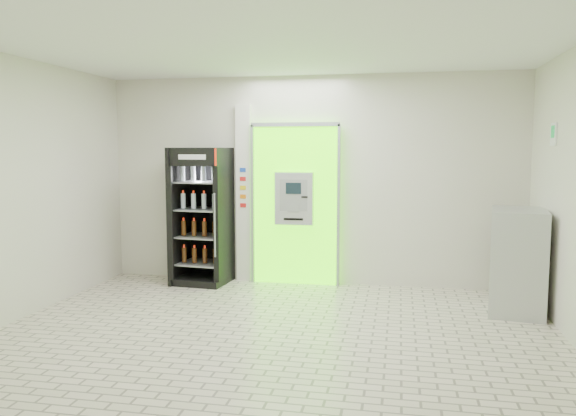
# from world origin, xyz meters

# --- Properties ---
(ground) EXTENTS (6.00, 6.00, 0.00)m
(ground) POSITION_xyz_m (0.00, 0.00, 0.00)
(ground) COLOR beige
(ground) RESTS_ON ground
(room_shell) EXTENTS (6.00, 6.00, 6.00)m
(room_shell) POSITION_xyz_m (0.00, 0.00, 1.84)
(room_shell) COLOR beige
(room_shell) RESTS_ON ground
(atm_assembly) EXTENTS (1.30, 0.24, 2.33)m
(atm_assembly) POSITION_xyz_m (-0.20, 2.41, 1.17)
(atm_assembly) COLOR #4BF800
(atm_assembly) RESTS_ON ground
(pillar) EXTENTS (0.22, 0.11, 2.60)m
(pillar) POSITION_xyz_m (-0.98, 2.45, 1.30)
(pillar) COLOR silver
(pillar) RESTS_ON ground
(beverage_cooler) EXTENTS (0.80, 0.74, 1.97)m
(beverage_cooler) POSITION_xyz_m (-1.54, 2.17, 0.95)
(beverage_cooler) COLOR black
(beverage_cooler) RESTS_ON ground
(steel_cabinet) EXTENTS (0.76, 1.01, 1.24)m
(steel_cabinet) POSITION_xyz_m (2.68, 1.52, 0.62)
(steel_cabinet) COLOR #B0B3B8
(steel_cabinet) RESTS_ON ground
(exit_sign) EXTENTS (0.02, 0.22, 0.26)m
(exit_sign) POSITION_xyz_m (2.99, 1.40, 2.12)
(exit_sign) COLOR white
(exit_sign) RESTS_ON room_shell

